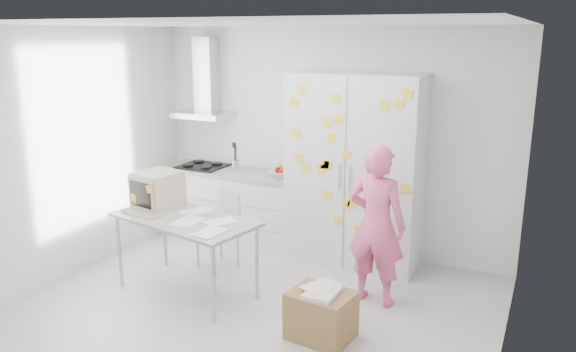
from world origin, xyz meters
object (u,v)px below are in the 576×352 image
at_px(desk, 167,202).
at_px(chair, 222,225).
at_px(person, 377,225).
at_px(cardboard_box, 321,314).

relative_size(desk, chair, 1.81).
bearing_deg(person, desk, 19.75).
bearing_deg(person, cardboard_box, 81.92).
bearing_deg(desk, cardboard_box, 0.87).
bearing_deg(chair, person, 19.04).
bearing_deg(chair, desk, -92.85).
height_order(person, cardboard_box, person).
relative_size(person, cardboard_box, 2.75).
relative_size(desk, cardboard_box, 2.76).
height_order(chair, cardboard_box, chair).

